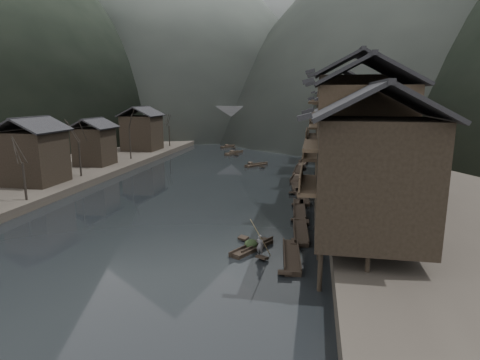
# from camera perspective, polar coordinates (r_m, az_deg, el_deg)

# --- Properties ---
(water) EXTENTS (300.00, 300.00, 0.00)m
(water) POSITION_cam_1_polar(r_m,az_deg,el_deg) (38.16, -10.92, -6.28)
(water) COLOR black
(water) RESTS_ON ground
(right_bank) EXTENTS (40.00, 200.00, 1.80)m
(right_bank) POSITION_cam_1_polar(r_m,az_deg,el_deg) (77.49, 26.48, 2.63)
(right_bank) COLOR #2D2823
(right_bank) RESTS_ON ground
(left_bank) EXTENTS (40.00, 200.00, 1.20)m
(left_bank) POSITION_cam_1_polar(r_m,az_deg,el_deg) (88.92, -22.75, 3.82)
(left_bank) COLOR #2D2823
(left_bank) RESTS_ON ground
(stilt_houses) EXTENTS (9.00, 67.60, 15.96)m
(stilt_houses) POSITION_cam_1_polar(r_m,az_deg,el_deg) (53.18, 14.68, 8.46)
(stilt_houses) COLOR black
(stilt_houses) RESTS_ON ground
(left_houses) EXTENTS (8.10, 53.20, 8.73)m
(left_houses) POSITION_cam_1_polar(r_m,az_deg,el_deg) (63.94, -21.85, 5.61)
(left_houses) COLOR black
(left_houses) RESTS_ON left_bank
(bare_trees) EXTENTS (3.59, 61.48, 7.17)m
(bare_trees) POSITION_cam_1_polar(r_m,az_deg,el_deg) (59.45, -20.59, 5.85)
(bare_trees) COLOR black
(bare_trees) RESTS_ON left_bank
(moored_sampans) EXTENTS (3.03, 54.12, 0.47)m
(moored_sampans) POSITION_cam_1_polar(r_m,az_deg,el_deg) (52.78, 8.51, -0.85)
(moored_sampans) COLOR black
(moored_sampans) RESTS_ON water
(midriver_boats) EXTENTS (13.26, 29.10, 0.45)m
(midriver_boats) POSITION_cam_1_polar(r_m,az_deg,el_deg) (82.01, -0.32, 3.85)
(midriver_boats) COLOR black
(midriver_boats) RESTS_ON water
(stone_bridge) EXTENTS (40.00, 6.00, 9.00)m
(stone_bridge) POSITION_cam_1_polar(r_m,az_deg,el_deg) (106.73, 3.22, 8.37)
(stone_bridge) COLOR #4C4C4F
(stone_bridge) RESTS_ON ground
(hero_sampan) EXTENTS (3.04, 4.63, 0.43)m
(hero_sampan) POSITION_cam_1_polar(r_m,az_deg,el_deg) (31.68, 1.73, -9.53)
(hero_sampan) COLOR black
(hero_sampan) RESTS_ON water
(cargo_heap) EXTENTS (1.06, 1.39, 0.64)m
(cargo_heap) POSITION_cam_1_polar(r_m,az_deg,el_deg) (31.67, 1.60, -8.46)
(cargo_heap) COLOR black
(cargo_heap) RESTS_ON hero_sampan
(boatman) EXTENTS (0.67, 0.54, 1.59)m
(boatman) POSITION_cam_1_polar(r_m,az_deg,el_deg) (29.83, 2.86, -8.82)
(boatman) COLOR #535355
(boatman) RESTS_ON hero_sampan
(bamboo_pole) EXTENTS (1.61, 2.09, 3.96)m
(bamboo_pole) POSITION_cam_1_polar(r_m,az_deg,el_deg) (28.94, 3.31, -3.69)
(bamboo_pole) COLOR #8C7A51
(bamboo_pole) RESTS_ON boatman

